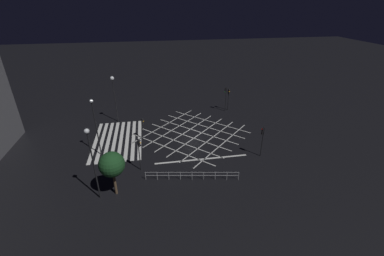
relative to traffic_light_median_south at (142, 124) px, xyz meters
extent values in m
plane|color=black|center=(-0.17, 7.34, -2.30)|extent=(200.00, 200.00, 0.00)
cube|color=silver|center=(-0.17, -0.62, -2.30)|extent=(12.10, 0.50, 0.01)
cube|color=silver|center=(-0.17, -1.52, -2.30)|extent=(12.10, 0.50, 0.01)
cube|color=silver|center=(-0.17, -2.42, -2.30)|extent=(12.10, 0.50, 0.01)
cube|color=silver|center=(-0.17, -3.32, -2.30)|extent=(12.10, 0.50, 0.01)
cube|color=silver|center=(-0.17, -4.22, -2.30)|extent=(12.10, 0.50, 0.01)
cube|color=silver|center=(-0.17, -5.12, -2.30)|extent=(12.10, 0.50, 0.01)
cube|color=silver|center=(-0.17, -6.02, -2.30)|extent=(12.10, 0.50, 0.01)
cube|color=silver|center=(-0.17, -6.92, -2.30)|extent=(12.10, 0.50, 0.01)
cube|color=silver|center=(3.64, 3.54, -2.30)|extent=(10.56, 10.56, 0.01)
cube|color=silver|center=(-3.97, 3.54, -2.30)|extent=(10.56, 10.56, 0.01)
cube|color=silver|center=(2.12, 5.06, -2.30)|extent=(10.56, 10.56, 0.01)
cube|color=silver|center=(-2.45, 5.06, -2.30)|extent=(10.56, 10.56, 0.01)
cube|color=silver|center=(0.59, 6.58, -2.30)|extent=(10.56, 10.56, 0.01)
cube|color=silver|center=(-0.93, 6.58, -2.30)|extent=(10.56, 10.56, 0.01)
cube|color=silver|center=(-0.93, 8.10, -2.30)|extent=(10.56, 10.56, 0.01)
cube|color=silver|center=(0.59, 8.10, -2.30)|extent=(10.56, 10.56, 0.01)
cube|color=silver|center=(-2.45, 9.62, -2.30)|extent=(10.56, 10.56, 0.01)
cube|color=silver|center=(2.12, 9.62, -2.30)|extent=(10.56, 10.56, 0.01)
cube|color=silver|center=(-3.97, 11.15, -2.30)|extent=(10.56, 10.56, 0.01)
cube|color=silver|center=(3.64, 11.15, -2.30)|extent=(10.56, 10.56, 0.01)
cube|color=silver|center=(7.06, 7.34, -2.30)|extent=(0.30, 12.10, 0.01)
cylinder|color=black|center=(0.00, -0.10, -0.69)|extent=(0.11, 0.11, 3.22)
cube|color=black|center=(0.00, 0.04, 0.42)|extent=(0.28, 0.16, 0.90)
sphere|color=black|center=(0.00, 0.15, 0.72)|extent=(0.18, 0.18, 0.18)
sphere|color=orange|center=(0.00, 0.15, 0.42)|extent=(0.18, 0.18, 0.18)
sphere|color=black|center=(0.00, 0.15, 0.12)|extent=(0.18, 0.18, 0.18)
cube|color=black|center=(0.00, -0.05, 0.42)|extent=(0.36, 0.02, 0.98)
cylinder|color=black|center=(8.02, -0.40, -0.19)|extent=(0.11, 0.11, 4.24)
cube|color=black|center=(8.02, -0.26, 1.43)|extent=(0.28, 0.16, 0.90)
sphere|color=black|center=(8.02, -0.15, 1.73)|extent=(0.18, 0.18, 0.18)
sphere|color=orange|center=(8.02, -0.15, 1.43)|extent=(0.18, 0.18, 0.18)
sphere|color=black|center=(8.02, -0.15, 1.13)|extent=(0.18, 0.18, 0.18)
cube|color=black|center=(8.02, -0.35, 1.43)|extent=(0.36, 0.02, 0.98)
cylinder|color=black|center=(7.59, 15.16, -0.22)|extent=(0.11, 0.11, 4.16)
cube|color=black|center=(7.59, 15.03, 1.36)|extent=(0.28, 0.16, 0.90)
sphere|color=red|center=(7.59, 14.91, 1.66)|extent=(0.18, 0.18, 0.18)
sphere|color=black|center=(7.59, 14.91, 1.36)|extent=(0.18, 0.18, 0.18)
sphere|color=black|center=(7.59, 14.91, 1.06)|extent=(0.18, 0.18, 0.18)
cube|color=black|center=(7.59, 15.12, 1.36)|extent=(0.36, 0.02, 0.98)
cylinder|color=black|center=(-7.89, 14.92, -0.03)|extent=(0.11, 0.11, 4.54)
cube|color=black|center=(-7.89, 14.79, 1.74)|extent=(0.28, 0.16, 0.90)
sphere|color=black|center=(-7.89, 14.67, 2.04)|extent=(0.18, 0.18, 0.18)
sphere|color=black|center=(-7.89, 14.67, 1.74)|extent=(0.18, 0.18, 0.18)
sphere|color=green|center=(-7.89, 14.67, 1.44)|extent=(0.18, 0.18, 0.18)
cube|color=black|center=(-7.89, 14.88, 1.74)|extent=(0.36, 0.02, 0.98)
cylinder|color=black|center=(-8.32, 15.54, -0.22)|extent=(0.11, 0.11, 4.17)
cube|color=black|center=(-8.19, 15.54, 1.36)|extent=(0.16, 0.28, 0.90)
sphere|color=black|center=(-8.07, 15.54, 1.66)|extent=(0.18, 0.18, 0.18)
sphere|color=orange|center=(-8.07, 15.54, 1.36)|extent=(0.18, 0.18, 0.18)
sphere|color=black|center=(-8.07, 15.54, 1.06)|extent=(0.18, 0.18, 0.18)
cube|color=black|center=(-8.28, 15.54, 1.36)|extent=(0.02, 0.36, 0.98)
cylinder|color=black|center=(-6.67, -4.24, 1.33)|extent=(0.14, 0.14, 7.27)
sphere|color=white|center=(-6.67, -4.24, 5.15)|extent=(0.62, 0.62, 0.62)
cylinder|color=black|center=(3.59, -5.63, 1.41)|extent=(0.14, 0.14, 7.44)
sphere|color=white|center=(3.59, -5.63, 5.27)|extent=(0.44, 0.44, 0.44)
cylinder|color=black|center=(12.28, -4.55, 1.54)|extent=(0.14, 0.14, 7.68)
sphere|color=white|center=(12.28, -4.55, 5.53)|extent=(0.49, 0.49, 0.49)
cylinder|color=brown|center=(11.86, -2.95, -0.94)|extent=(0.28, 0.28, 2.73)
sphere|color=#19421E|center=(11.86, -2.95, 1.41)|extent=(2.63, 2.63, 2.63)
cylinder|color=#B7B7BC|center=(10.04, 0.16, -1.78)|extent=(0.05, 0.05, 1.05)
cylinder|color=#B7B7BC|center=(10.27, 1.47, -1.78)|extent=(0.05, 0.05, 1.05)
cylinder|color=#B7B7BC|center=(10.50, 2.78, -1.78)|extent=(0.05, 0.05, 1.05)
cylinder|color=#B7B7BC|center=(10.73, 4.08, -1.78)|extent=(0.05, 0.05, 1.05)
cylinder|color=#B7B7BC|center=(10.96, 5.39, -1.78)|extent=(0.05, 0.05, 1.05)
cylinder|color=#B7B7BC|center=(11.19, 6.70, -1.78)|extent=(0.05, 0.05, 1.05)
cylinder|color=#B7B7BC|center=(11.42, 8.01, -1.78)|extent=(0.05, 0.05, 1.05)
cylinder|color=#B7B7BC|center=(11.65, 9.31, -1.78)|extent=(0.05, 0.05, 1.05)
cylinder|color=#B7B7BC|center=(11.88, 10.62, -1.78)|extent=(0.05, 0.05, 1.05)
cylinder|color=#B7B7BC|center=(10.96, 5.39, -1.29)|extent=(1.87, 10.46, 0.04)
cylinder|color=#B7B7BC|center=(10.96, 5.39, -1.73)|extent=(1.87, 10.46, 0.04)
camera|label=1|loc=(34.26, 1.31, 16.23)|focal=24.00mm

